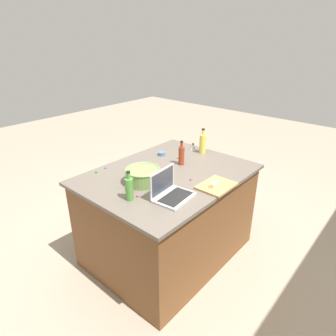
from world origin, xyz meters
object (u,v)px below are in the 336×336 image
(laptop, at_px, (170,192))
(ramekin_small, at_px, (144,166))
(mixing_bowl_large, at_px, (143,175))
(bottle_oil, at_px, (203,143))
(butter_stick_left, at_px, (215,184))
(bottle_olive, at_px, (129,188))
(bottle_soy, at_px, (181,155))
(cutting_board, at_px, (216,186))
(kitchen_timer, at_px, (193,147))
(ramekin_medium, at_px, (162,154))

(laptop, xyz_separation_m, ramekin_small, (-0.24, -0.54, -0.02))
(mixing_bowl_large, bearing_deg, bottle_oil, -178.35)
(butter_stick_left, relative_size, ramekin_small, 1.09)
(ramekin_small, bearing_deg, bottle_olive, 34.39)
(laptop, distance_m, bottle_soy, 0.65)
(cutting_board, distance_m, kitchen_timer, 0.86)
(bottle_oil, height_order, cutting_board, bottle_oil)
(bottle_olive, height_order, butter_stick_left, bottle_olive)
(mixing_bowl_large, relative_size, kitchen_timer, 3.89)
(ramekin_small, bearing_deg, bottle_soy, 146.67)
(bottle_oil, xyz_separation_m, bottle_olive, (1.17, 0.15, -0.01))
(laptop, xyz_separation_m, ramekin_medium, (-0.60, -0.64, -0.03))
(laptop, relative_size, cutting_board, 1.06)
(bottle_oil, height_order, ramekin_small, bottle_oil)
(mixing_bowl_large, height_order, bottle_oil, bottle_oil)
(ramekin_small, bearing_deg, ramekin_medium, -163.83)
(kitchen_timer, bearing_deg, butter_stick_left, 48.31)
(bottle_soy, xyz_separation_m, ramekin_medium, (-0.05, -0.30, -0.08))
(bottle_soy, bearing_deg, butter_stick_left, 68.62)
(laptop, bearing_deg, mixing_bowl_large, -95.48)
(laptop, distance_m, ramekin_small, 0.59)
(mixing_bowl_large, bearing_deg, butter_stick_left, 121.97)
(butter_stick_left, distance_m, ramekin_small, 0.72)
(bottle_soy, bearing_deg, laptop, 31.28)
(bottle_soy, distance_m, ramekin_small, 0.37)
(laptop, distance_m, mixing_bowl_large, 0.34)
(mixing_bowl_large, height_order, bottle_olive, bottle_olive)
(mixing_bowl_large, xyz_separation_m, cutting_board, (-0.35, 0.51, -0.06))
(ramekin_small, height_order, ramekin_medium, ramekin_small)
(bottle_soy, bearing_deg, kitchen_timer, -159.10)
(laptop, relative_size, mixing_bowl_large, 1.10)
(laptop, relative_size, ramekin_medium, 4.48)
(bottle_oil, distance_m, kitchen_timer, 0.14)
(bottle_soy, bearing_deg, cutting_board, 71.56)
(ramekin_small, height_order, kitchen_timer, kitchen_timer)
(bottle_soy, relative_size, cutting_board, 0.77)
(laptop, distance_m, cutting_board, 0.42)
(butter_stick_left, xyz_separation_m, kitchen_timer, (-0.59, -0.66, -0.00))
(bottle_oil, relative_size, butter_stick_left, 2.42)
(bottle_oil, bearing_deg, cutting_board, 43.82)
(bottle_soy, height_order, kitchen_timer, bottle_soy)
(bottle_olive, relative_size, ramekin_medium, 3.23)
(cutting_board, distance_m, ramekin_small, 0.73)
(bottle_soy, xyz_separation_m, ramekin_small, (0.31, -0.20, -0.07))
(bottle_olive, relative_size, ramekin_small, 2.36)
(bottle_oil, bearing_deg, bottle_soy, 3.85)
(ramekin_medium, xyz_separation_m, kitchen_timer, (-0.34, 0.16, 0.02))
(kitchen_timer, bearing_deg, laptop, 27.23)
(bottle_olive, height_order, kitchen_timer, bottle_olive)
(laptop, relative_size, bottle_oil, 1.24)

